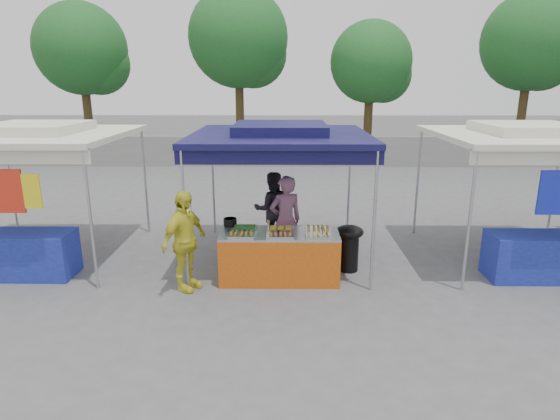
{
  "coord_description": "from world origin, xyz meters",
  "views": [
    {
      "loc": [
        0.1,
        -7.58,
        3.31
      ],
      "look_at": [
        0.0,
        0.6,
        1.05
      ],
      "focal_mm": 30.0,
      "sensor_mm": 36.0,
      "label": 1
    }
  ],
  "objects_px": {
    "helper_man": "(272,209)",
    "customer_person": "(184,241)",
    "wok_burner": "(349,244)",
    "vendor_table": "(280,256)",
    "cooking_pot": "(230,222)",
    "vendor_woman": "(285,221)"
  },
  "relations": [
    {
      "from": "vendor_table",
      "to": "vendor_woman",
      "type": "relative_size",
      "value": 1.18
    },
    {
      "from": "cooking_pot",
      "to": "wok_burner",
      "type": "xyz_separation_m",
      "value": [
        2.11,
        0.06,
        -0.42
      ]
    },
    {
      "from": "vendor_woman",
      "to": "customer_person",
      "type": "distance_m",
      "value": 1.96
    },
    {
      "from": "cooking_pot",
      "to": "customer_person",
      "type": "height_order",
      "value": "customer_person"
    },
    {
      "from": "helper_man",
      "to": "customer_person",
      "type": "relative_size",
      "value": 0.93
    },
    {
      "from": "wok_burner",
      "to": "customer_person",
      "type": "relative_size",
      "value": 0.51
    },
    {
      "from": "vendor_table",
      "to": "wok_burner",
      "type": "distance_m",
      "value": 1.31
    },
    {
      "from": "vendor_woman",
      "to": "wok_burner",
      "type": "bearing_deg",
      "value": 145.17
    },
    {
      "from": "cooking_pot",
      "to": "helper_man",
      "type": "xyz_separation_m",
      "value": [
        0.7,
        1.37,
        -0.14
      ]
    },
    {
      "from": "helper_man",
      "to": "cooking_pot",
      "type": "bearing_deg",
      "value": 55.09
    },
    {
      "from": "wok_burner",
      "to": "customer_person",
      "type": "height_order",
      "value": "customer_person"
    },
    {
      "from": "cooking_pot",
      "to": "customer_person",
      "type": "xyz_separation_m",
      "value": [
        -0.65,
        -0.78,
        -0.09
      ]
    },
    {
      "from": "cooking_pot",
      "to": "customer_person",
      "type": "relative_size",
      "value": 0.14
    },
    {
      "from": "helper_man",
      "to": "customer_person",
      "type": "xyz_separation_m",
      "value": [
        -1.35,
        -2.15,
        0.05
      ]
    },
    {
      "from": "cooking_pot",
      "to": "vendor_table",
      "type": "bearing_deg",
      "value": -22.82
    },
    {
      "from": "vendor_table",
      "to": "vendor_woman",
      "type": "bearing_deg",
      "value": 81.76
    },
    {
      "from": "vendor_table",
      "to": "cooking_pot",
      "type": "relative_size",
      "value": 8.59
    },
    {
      "from": "customer_person",
      "to": "cooking_pot",
      "type": "bearing_deg",
      "value": -10.96
    },
    {
      "from": "wok_burner",
      "to": "helper_man",
      "type": "distance_m",
      "value": 1.95
    },
    {
      "from": "vendor_table",
      "to": "customer_person",
      "type": "bearing_deg",
      "value": -164.9
    },
    {
      "from": "wok_burner",
      "to": "vendor_woman",
      "type": "bearing_deg",
      "value": 143.06
    },
    {
      "from": "vendor_woman",
      "to": "helper_man",
      "type": "height_order",
      "value": "vendor_woman"
    }
  ]
}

